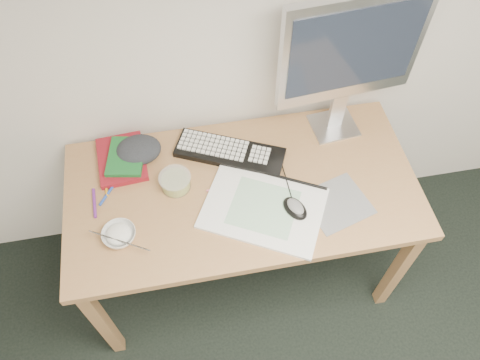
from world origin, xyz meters
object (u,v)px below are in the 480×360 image
object	(u,v)px
keyboard	(230,153)
rice_bowl	(119,235)
monitor	(351,53)
desk	(242,198)
sketchpad	(263,208)

from	to	relation	value
keyboard	rice_bowl	size ratio (longest dim) A/B	3.59
keyboard	monitor	xyz separation A→B (m)	(0.47, 0.07, 0.39)
rice_bowl	desk	bearing A→B (deg)	15.81
desk	rice_bowl	distance (m)	0.52
desk	monitor	xyz separation A→B (m)	(0.45, 0.24, 0.49)
sketchpad	rice_bowl	distance (m)	0.55
desk	monitor	bearing A→B (deg)	28.58
monitor	rice_bowl	size ratio (longest dim) A/B	5.14
rice_bowl	monitor	bearing A→B (deg)	22.24
desk	keyboard	size ratio (longest dim) A/B	3.11
keyboard	rice_bowl	world-z (taller)	rice_bowl
monitor	sketchpad	bearing A→B (deg)	-142.47
monitor	rice_bowl	world-z (taller)	monitor
monitor	rice_bowl	bearing A→B (deg)	-162.86
sketchpad	monitor	world-z (taller)	monitor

